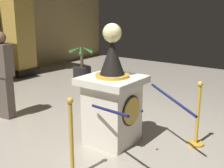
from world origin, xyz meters
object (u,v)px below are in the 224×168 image
object	(u,v)px
pedestal_clock	(112,100)
stanchion_far	(197,123)
bystander_guest	(3,74)
potted_palm_right	(82,71)
stanchion_near	(72,151)

from	to	relation	value
pedestal_clock	stanchion_far	distance (m)	1.31
bystander_guest	potted_palm_right	bearing A→B (deg)	11.32
stanchion_near	potted_palm_right	distance (m)	4.58
stanchion_far	stanchion_near	bearing A→B (deg)	152.78
potted_palm_right	pedestal_clock	bearing A→B (deg)	-131.46
stanchion_far	potted_palm_right	bearing A→B (deg)	65.16
potted_palm_right	stanchion_near	bearing A→B (deg)	-140.08
pedestal_clock	potted_palm_right	size ratio (longest dim) A/B	1.71
pedestal_clock	stanchion_near	xyz separation A→B (m)	(-1.08, -0.18, -0.32)
pedestal_clock	stanchion_far	size ratio (longest dim) A/B	1.82
pedestal_clock	potted_palm_right	xyz separation A→B (m)	(2.43, 2.75, -0.36)
pedestal_clock	stanchion_near	distance (m)	1.14
potted_palm_right	bystander_guest	bearing A→B (deg)	-168.68
pedestal_clock	bystander_guest	distance (m)	2.23
stanchion_near	stanchion_far	world-z (taller)	stanchion_near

